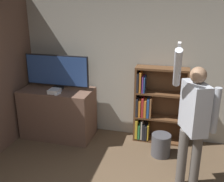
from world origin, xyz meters
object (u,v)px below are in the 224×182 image
object	(u,v)px
television	(57,71)
waste_bin	(161,145)
bookshelf	(154,107)
person	(193,118)
game_console	(54,91)

from	to	relation	value
television	waste_bin	bearing A→B (deg)	-8.17
bookshelf	person	world-z (taller)	person
television	game_console	world-z (taller)	television
game_console	waste_bin	distance (m)	2.08
game_console	bookshelf	distance (m)	1.82
game_console	bookshelf	world-z (taller)	bookshelf
television	waste_bin	xyz separation A→B (m)	(1.97, -0.28, -1.08)
television	bookshelf	distance (m)	1.89
waste_bin	person	bearing A→B (deg)	-59.64
game_console	waste_bin	world-z (taller)	game_console
waste_bin	game_console	bearing A→B (deg)	179.13
game_console	bookshelf	xyz separation A→B (m)	(1.73, 0.47, -0.32)
game_console	person	bearing A→B (deg)	-17.68
person	waste_bin	distance (m)	1.21
person	television	bearing A→B (deg)	-135.35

